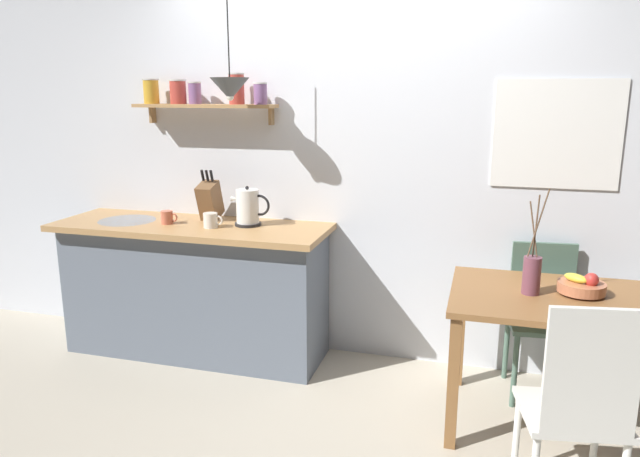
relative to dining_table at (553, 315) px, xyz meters
The scene contains 14 objects.
ground_plane 1.38m from the dining_table, behind, with size 14.00×14.00×0.00m, color #BCB29E.
back_wall 1.42m from the dining_table, 147.47° to the left, with size 6.80×0.11×2.70m.
kitchen_counter 2.26m from the dining_table, behind, with size 1.83×0.63×0.91m.
wall_shelf 2.52m from the dining_table, 167.31° to the left, with size 0.98×0.20×0.33m.
dining_table is the anchor object (origin of this frame).
dining_chair_near 0.72m from the dining_table, 86.38° to the right, with size 0.47×0.45×0.97m.
dining_chair_far 0.44m from the dining_table, 90.23° to the left, with size 0.46×0.45×0.88m.
fruit_bowl 0.21m from the dining_table, 24.24° to the left, with size 0.24×0.24×0.13m.
twig_vase 0.25m from the dining_table, behind, with size 0.10×0.09×0.55m.
electric_kettle 1.93m from the dining_table, 168.65° to the left, with size 0.26×0.17×0.26m.
knife_block 2.24m from the dining_table, 168.34° to the left, with size 0.12×0.21×0.35m.
coffee_mug_by_sink 2.41m from the dining_table, behind, with size 0.12×0.08×0.09m.
coffee_mug_spare 2.09m from the dining_table, behind, with size 0.13×0.09×0.10m.
pendant_lamp 2.22m from the dining_table, behind, with size 0.24×0.24×0.60m.
Camera 1 is at (0.85, -3.09, 1.77)m, focal length 33.01 mm.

